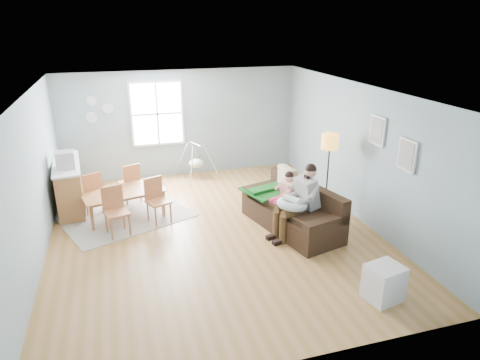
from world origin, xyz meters
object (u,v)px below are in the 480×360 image
object	(u,v)px
monitor	(65,160)
floor_lamp	(330,148)
dining_table	(124,204)
chair_ne	(131,181)
chair_nw	(92,190)
counter	(69,185)
sofa	(294,213)
toddler	(285,190)
storage_cube	(384,283)
chair_sw	(115,207)
baby_swing	(196,163)
chair_se	(156,197)
father	(299,199)

from	to	relation	value
monitor	floor_lamp	bearing A→B (deg)	-15.94
dining_table	monitor	bearing A→B (deg)	141.53
chair_ne	monitor	distance (m)	1.43
chair_nw	counter	xyz separation A→B (m)	(-0.47, 0.43, 0.01)
sofa	toddler	distance (m)	0.49
storage_cube	chair_sw	bearing A→B (deg)	138.64
sofa	chair_ne	world-z (taller)	chair_ne
sofa	chair_sw	distance (m)	3.42
sofa	chair_ne	size ratio (longest dim) A/B	2.58
sofa	storage_cube	distance (m)	2.53
floor_lamp	sofa	bearing A→B (deg)	-153.81
floor_lamp	baby_swing	bearing A→B (deg)	127.62
counter	storage_cube	bearing A→B (deg)	-46.02
chair_sw	sofa	bearing A→B (deg)	-12.29
monitor	chair_se	bearing A→B (deg)	-27.25
baby_swing	counter	bearing A→B (deg)	-160.35
baby_swing	chair_nw	bearing A→B (deg)	-149.24
dining_table	chair_nw	distance (m)	0.77
chair_sw	chair_ne	bearing A→B (deg)	75.91
dining_table	chair_sw	distance (m)	0.77
floor_lamp	counter	distance (m)	5.56
dining_table	chair_se	distance (m)	0.78
dining_table	chair_ne	size ratio (longest dim) A/B	1.78
chair_se	father	bearing A→B (deg)	-29.13
chair_ne	baby_swing	size ratio (longest dim) A/B	0.79
toddler	counter	world-z (taller)	toddler
counter	floor_lamp	bearing A→B (deg)	-19.26
toddler	storage_cube	world-z (taller)	toddler
chair_sw	chair_se	world-z (taller)	chair_sw
counter	chair_nw	bearing A→B (deg)	-42.00
chair_nw	counter	size ratio (longest dim) A/B	0.48
father	storage_cube	size ratio (longest dim) A/B	2.46
toddler	father	bearing A→B (deg)	-81.62
sofa	floor_lamp	size ratio (longest dim) A/B	1.37
floor_lamp	storage_cube	xyz separation A→B (m)	(-0.58, -2.96, -1.15)
chair_se	baby_swing	bearing A→B (deg)	61.38
toddler	floor_lamp	world-z (taller)	floor_lamp
floor_lamp	storage_cube	size ratio (longest dim) A/B	3.02
toddler	chair_sw	xyz separation A→B (m)	(-3.21, 0.54, -0.21)
toddler	chair_nw	world-z (taller)	toddler
chair_nw	chair_ne	bearing A→B (deg)	21.82
father	toddler	xyz separation A→B (m)	(-0.08, 0.52, -0.01)
counter	monitor	world-z (taller)	monitor
storage_cube	counter	xyz separation A→B (m)	(-4.60, 4.77, 0.24)
toddler	dining_table	distance (m)	3.31
monitor	chair_ne	bearing A→B (deg)	11.08
floor_lamp	monitor	size ratio (longest dim) A/B	4.62
sofa	floor_lamp	world-z (taller)	floor_lamp
chair_sw	dining_table	bearing A→B (deg)	76.15
father	dining_table	distance (m)	3.61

